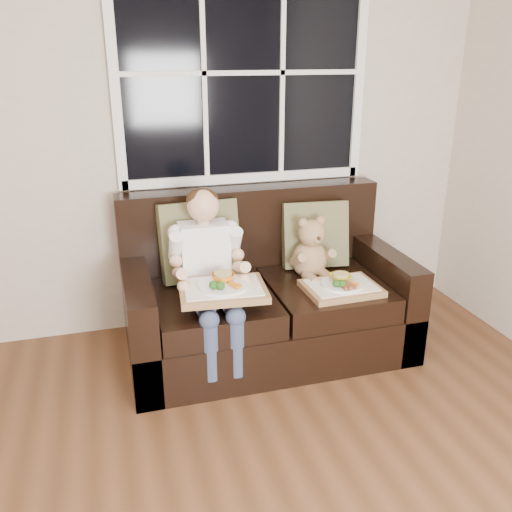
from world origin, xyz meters
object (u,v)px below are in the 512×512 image
object	(u,v)px
loveseat	(264,300)
child	(208,261)
tray_right	(341,286)
tray_left	(223,288)
teddy_bear	(311,252)

from	to	relation	value
loveseat	child	distance (m)	0.52
loveseat	tray_right	xyz separation A→B (m)	(0.39, -0.29, 0.17)
child	tray_left	size ratio (longest dim) A/B	1.88
teddy_bear	child	bearing A→B (deg)	-176.31
tray_left	loveseat	bearing A→B (deg)	50.57
child	tray_right	distance (m)	0.80
loveseat	tray_left	bearing A→B (deg)	-134.87
child	loveseat	bearing A→B (deg)	18.31
tray_right	loveseat	bearing A→B (deg)	141.79
loveseat	tray_right	world-z (taller)	loveseat
tray_left	tray_right	bearing A→B (deg)	9.28
teddy_bear	tray_right	size ratio (longest dim) A/B	0.91
loveseat	tray_right	bearing A→B (deg)	-36.64
loveseat	tray_right	size ratio (longest dim) A/B	3.87
tray_right	tray_left	bearing A→B (deg)	-177.74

